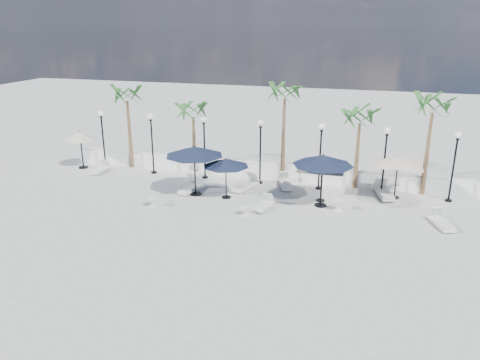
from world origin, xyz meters
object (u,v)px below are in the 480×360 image
(parasol_navy_left, at_px, (194,151))
(parasol_cream_sq_b, at_px, (399,158))
(lounger_2, at_px, (191,188))
(lounger_6, at_px, (442,222))
(lounger_5, at_px, (263,205))
(lounger_7, at_px, (384,192))
(lounger_1, at_px, (194,175))
(parasol_cream_small, at_px, (80,136))
(parasol_cream_sq_a, at_px, (322,162))
(lounger_0, at_px, (100,169))
(lounger_3, at_px, (285,183))
(parasol_navy_right, at_px, (323,160))
(parasol_navy_mid, at_px, (226,163))
(lounger_4, at_px, (246,185))

(parasol_navy_left, bearing_deg, parasol_cream_sq_b, 13.86)
(lounger_2, distance_m, lounger_6, 13.22)
(parasol_navy_left, distance_m, parasol_cream_sq_b, 10.99)
(lounger_5, height_order, lounger_7, lounger_7)
(lounger_1, height_order, parasol_cream_small, parasol_cream_small)
(parasol_cream_sq_a, relative_size, parasol_cream_small, 1.92)
(lounger_6, distance_m, lounger_7, 4.29)
(lounger_0, xyz_separation_m, lounger_5, (11.55, -3.02, -0.00))
(lounger_3, xyz_separation_m, parasol_navy_right, (2.36, -2.36, 2.25))
(lounger_6, height_order, parasol_navy_left, parasol_navy_left)
(parasol_navy_mid, distance_m, parasol_cream_small, 11.13)
(lounger_5, bearing_deg, parasol_cream_sq_b, 39.35)
(lounger_1, relative_size, parasol_cream_sq_b, 0.38)
(lounger_4, xyz_separation_m, parasol_cream_small, (-11.48, 0.99, 1.88))
(lounger_5, height_order, parasol_navy_left, parasol_navy_left)
(parasol_navy_mid, height_order, parasol_navy_right, parasol_navy_right)
(parasol_navy_right, relative_size, parasol_cream_small, 1.26)
(lounger_2, xyz_separation_m, lounger_5, (4.57, -1.29, -0.02))
(lounger_0, distance_m, parasol_cream_sq_a, 14.40)
(lounger_6, relative_size, parasol_navy_left, 0.59)
(parasol_navy_right, xyz_separation_m, parasol_cream_sq_a, (-0.11, 0.72, -0.30))
(parasol_cream_sq_a, bearing_deg, lounger_5, -143.59)
(lounger_0, relative_size, lounger_2, 0.89)
(lounger_4, distance_m, lounger_7, 7.74)
(lounger_0, bearing_deg, parasol_navy_mid, -14.01)
(lounger_1, relative_size, parasol_cream_small, 0.75)
(parasol_navy_mid, bearing_deg, parasol_navy_left, -178.73)
(lounger_1, height_order, parasol_navy_left, parasol_navy_left)
(lounger_4, bearing_deg, lounger_5, -39.50)
(lounger_3, xyz_separation_m, parasol_navy_mid, (-2.77, -2.61, 1.77))
(lounger_4, relative_size, parasol_cream_sq_a, 0.45)
(lounger_0, distance_m, lounger_2, 7.19)
(lounger_6, bearing_deg, parasol_cream_small, 151.45)
(lounger_2, height_order, lounger_6, lounger_2)
(lounger_0, relative_size, parasol_navy_right, 0.54)
(lounger_1, relative_size, lounger_7, 0.84)
(lounger_2, height_order, parasol_navy_right, parasol_navy_right)
(lounger_6, xyz_separation_m, parasol_navy_right, (-5.82, 1.02, 2.26))
(lounger_6, relative_size, lounger_7, 0.85)
(lounger_7, bearing_deg, parasol_navy_mid, -177.94)
(lounger_3, bearing_deg, lounger_6, -41.95)
(lounger_3, relative_size, parasol_cream_sq_b, 0.39)
(lounger_0, xyz_separation_m, parasol_navy_right, (14.33, -1.77, 2.27))
(lounger_4, bearing_deg, parasol_cream_sq_b, 24.16)
(lounger_0, relative_size, parasol_cream_small, 0.68)
(lounger_0, xyz_separation_m, lounger_6, (20.15, -2.79, 0.02))
(lounger_2, distance_m, parasol_navy_mid, 2.85)
(lounger_4, relative_size, lounger_5, 1.27)
(lounger_6, distance_m, parasol_cream_sq_b, 4.46)
(parasol_navy_left, bearing_deg, lounger_2, 141.18)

